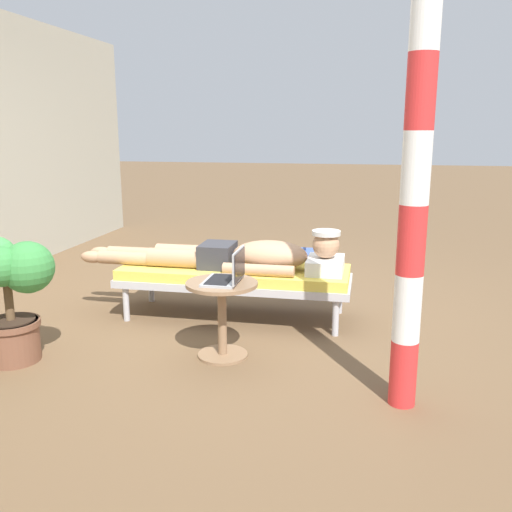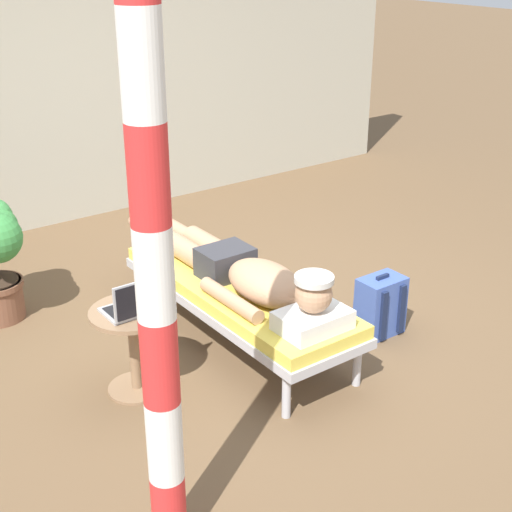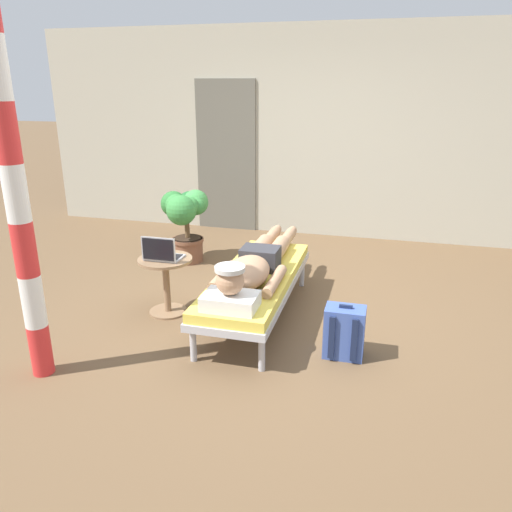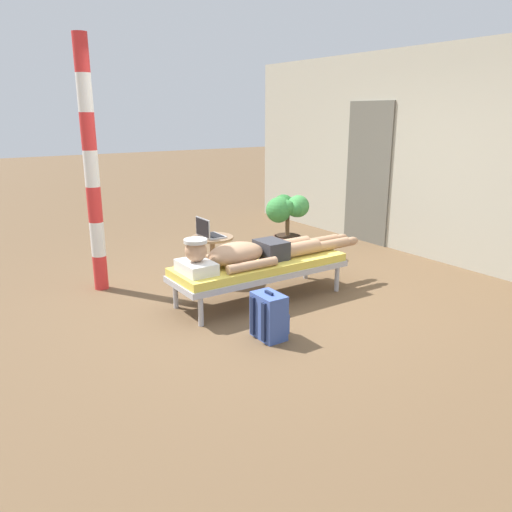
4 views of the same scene
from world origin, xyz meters
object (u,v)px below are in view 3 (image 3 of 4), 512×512
at_px(person_reclining, 254,265).
at_px(porch_post, 16,193).
at_px(backpack, 344,332).
at_px(potted_plant, 185,215).
at_px(lounge_chair, 256,281).
at_px(side_table, 166,276).
at_px(laptop, 162,254).

xyz_separation_m(person_reclining, porch_post, (-1.25, -1.21, 0.80)).
xyz_separation_m(backpack, porch_post, (-2.07, -0.81, 1.12)).
bearing_deg(porch_post, potted_plant, 88.15).
xyz_separation_m(lounge_chair, side_table, (-0.80, -0.11, 0.01)).
bearing_deg(side_table, porch_post, -111.16).
bearing_deg(laptop, porch_post, -112.05).
distance_m(backpack, potted_plant, 2.65).
distance_m(side_table, potted_plant, 1.42).
height_order(lounge_chair, potted_plant, potted_plant).
bearing_deg(porch_post, person_reclining, 43.96).
bearing_deg(person_reclining, backpack, -26.32).
bearing_deg(porch_post, side_table, 68.84).
bearing_deg(laptop, backpack, -10.66).
bearing_deg(lounge_chair, side_table, -172.44).
xyz_separation_m(backpack, potted_plant, (-1.99, 1.71, 0.36)).
height_order(lounge_chair, person_reclining, person_reclining).
bearing_deg(potted_plant, side_table, -74.78).
bearing_deg(backpack, lounge_chair, 150.46).
distance_m(laptop, backpack, 1.70).
distance_m(person_reclining, potted_plant, 1.76).
height_order(lounge_chair, porch_post, porch_post).
bearing_deg(potted_plant, laptop, -75.31).
xyz_separation_m(lounge_chair, backpack, (0.82, -0.46, -0.15)).
height_order(laptop, potted_plant, potted_plant).
relative_size(backpack, porch_post, 0.16).
xyz_separation_m(person_reclining, potted_plant, (-1.17, 1.31, 0.04)).
relative_size(laptop, backpack, 0.73).
bearing_deg(backpack, side_table, 167.60).
bearing_deg(porch_post, backpack, 21.24).
bearing_deg(lounge_chair, potted_plant, 133.25).
height_order(person_reclining, backpack, person_reclining).
relative_size(lounge_chair, person_reclining, 0.86).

